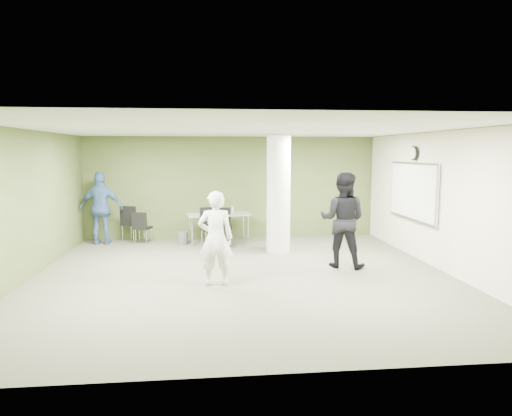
{
  "coord_description": "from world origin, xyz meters",
  "views": [
    {
      "loc": [
        -0.63,
        -8.6,
        2.38
      ],
      "look_at": [
        0.36,
        1.0,
        1.19
      ],
      "focal_mm": 32.0,
      "sensor_mm": 36.0,
      "label": 1
    }
  ],
  "objects": [
    {
      "name": "floor",
      "position": [
        0.0,
        0.0,
        0.0
      ],
      "size": [
        8.0,
        8.0,
        0.0
      ],
      "primitive_type": "plane",
      "color": "#575544",
      "rests_on": "ground"
    },
    {
      "name": "ceiling",
      "position": [
        0.0,
        0.0,
        2.8
      ],
      "size": [
        8.0,
        8.0,
        0.0
      ],
      "primitive_type": "plane",
      "rotation": [
        3.14,
        0.0,
        0.0
      ],
      "color": "white",
      "rests_on": "wall_back"
    },
    {
      "name": "wall_back",
      "position": [
        0.0,
        4.0,
        1.4
      ],
      "size": [
        8.0,
        2.8,
        0.02
      ],
      "primitive_type": "cube",
      "rotation": [
        1.57,
        0.0,
        0.0
      ],
      "color": "#495528",
      "rests_on": "floor"
    },
    {
      "name": "wall_left",
      "position": [
        -4.0,
        0.0,
        1.4
      ],
      "size": [
        0.02,
        8.0,
        2.8
      ],
      "primitive_type": "cube",
      "color": "#495528",
      "rests_on": "floor"
    },
    {
      "name": "wall_right_cream",
      "position": [
        4.0,
        0.0,
        1.4
      ],
      "size": [
        0.02,
        8.0,
        2.8
      ],
      "primitive_type": "cube",
      "color": "beige",
      "rests_on": "floor"
    },
    {
      "name": "column",
      "position": [
        1.0,
        2.0,
        1.4
      ],
      "size": [
        0.56,
        0.56,
        2.8
      ],
      "primitive_type": "cylinder",
      "color": "silver",
      "rests_on": "floor"
    },
    {
      "name": "whiteboard",
      "position": [
        3.92,
        1.2,
        1.5
      ],
      "size": [
        0.05,
        2.3,
        1.3
      ],
      "color": "silver",
      "rests_on": "wall_right_cream"
    },
    {
      "name": "wall_clock",
      "position": [
        3.92,
        1.2,
        2.35
      ],
      "size": [
        0.06,
        0.32,
        0.32
      ],
      "color": "black",
      "rests_on": "wall_right_cream"
    },
    {
      "name": "folding_table",
      "position": [
        -0.39,
        3.29,
        0.72
      ],
      "size": [
        1.71,
        0.94,
        1.02
      ],
      "rotation": [
        0.0,
        0.0,
        0.15
      ],
      "color": "gray",
      "rests_on": "floor"
    },
    {
      "name": "wastebasket",
      "position": [
        -1.33,
        3.16,
        0.16
      ],
      "size": [
        0.28,
        0.28,
        0.33
      ],
      "primitive_type": "cylinder",
      "color": "#4C4C4C",
      "rests_on": "floor"
    },
    {
      "name": "chair_back_left",
      "position": [
        -2.69,
        3.57,
        0.57
      ],
      "size": [
        0.64,
        0.64,
        0.98
      ],
      "rotation": [
        0.0,
        0.0,
        2.72
      ],
      "color": "black",
      "rests_on": "floor"
    },
    {
      "name": "chair_back_right",
      "position": [
        -2.39,
        3.3,
        0.49
      ],
      "size": [
        0.52,
        0.52,
        0.84
      ],
      "rotation": [
        0.0,
        0.0,
        2.87
      ],
      "color": "black",
      "rests_on": "floor"
    },
    {
      "name": "chair_table_left",
      "position": [
        -0.6,
        2.66,
        0.59
      ],
      "size": [
        0.61,
        0.61,
        1.01
      ],
      "rotation": [
        0.0,
        0.0,
        0.25
      ],
      "color": "black",
      "rests_on": "floor"
    },
    {
      "name": "chair_table_right",
      "position": [
        -0.31,
        2.95,
        0.56
      ],
      "size": [
        0.48,
        0.48,
        0.95
      ],
      "rotation": [
        0.0,
        0.0,
        0.02
      ],
      "color": "black",
      "rests_on": "floor"
    },
    {
      "name": "woman_white",
      "position": [
        -0.53,
        -0.61,
        0.85
      ],
      "size": [
        0.62,
        0.41,
        1.7
      ],
      "primitive_type": "imported",
      "rotation": [
        0.0,
        0.0,
        3.13
      ],
      "color": "white",
      "rests_on": "floor"
    },
    {
      "name": "man_black",
      "position": [
        2.11,
        0.46,
        0.99
      ],
      "size": [
        1.19,
        1.09,
        1.98
      ],
      "primitive_type": "imported",
      "rotation": [
        0.0,
        0.0,
        2.7
      ],
      "color": "black",
      "rests_on": "floor"
    },
    {
      "name": "man_blue",
      "position": [
        -3.4,
        3.4,
        0.94
      ],
      "size": [
        1.12,
        0.52,
        1.88
      ],
      "primitive_type": "imported",
      "rotation": [
        0.0,
        0.0,
        3.08
      ],
      "color": "#3D6098",
      "rests_on": "floor"
    }
  ]
}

